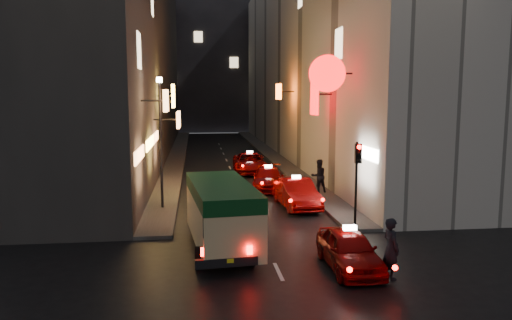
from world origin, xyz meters
name	(u,v)px	position (x,y,z in m)	size (l,w,h in m)	color
building_left	(131,54)	(-8.00, 33.99, 9.00)	(7.54, 52.00, 18.00)	#32302E
building_right	(312,56)	(8.00, 33.99, 9.00)	(8.13, 52.00, 18.00)	beige
building_far	(212,58)	(0.00, 66.00, 11.00)	(30.00, 10.00, 22.00)	#35353A
sidewalk_left	(177,156)	(-4.25, 34.00, 0.07)	(1.50, 52.00, 0.15)	#4B4846
sidewalk_right	(270,154)	(4.25, 34.00, 0.07)	(1.50, 52.00, 0.15)	#4B4846
minibus	(222,208)	(-1.66, 6.45, 1.54)	(2.57, 5.87, 2.45)	#D9C287
taxi_near	(349,246)	(2.30, 4.00, 0.74)	(1.95, 4.68, 1.65)	#7F0505
taxi_second	(296,191)	(2.36, 12.88, 0.84)	(2.54, 5.40, 1.84)	#7F0505
taxi_third	(268,177)	(1.67, 17.68, 0.75)	(2.57, 4.93, 1.67)	#7F0505
taxi_far	(250,161)	(1.25, 24.05, 0.81)	(2.34, 5.21, 1.80)	#7F0505
pedestrian_crossing	(391,244)	(3.30, 3.05, 1.07)	(0.70, 0.45, 2.14)	black
pedestrian_sidewalk	(319,174)	(4.19, 15.66, 1.20)	(0.79, 0.49, 2.09)	black
traffic_light	(358,166)	(4.00, 8.47, 2.69)	(0.26, 0.43, 3.50)	black
lamp_post	(161,134)	(-4.20, 13.00, 3.72)	(0.28, 0.28, 6.22)	black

